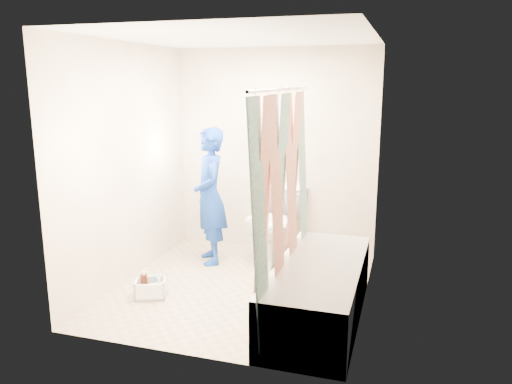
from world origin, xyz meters
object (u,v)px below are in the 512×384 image
(toilet, at_px, (275,224))
(plumber, at_px, (210,196))
(bathtub, at_px, (319,290))
(cleaning_caddy, at_px, (152,289))

(toilet, distance_m, plumber, 0.82)
(bathtub, xyz_separation_m, toilet, (-0.75, 1.35, 0.15))
(bathtub, height_order, plumber, plumber)
(toilet, relative_size, cleaning_caddy, 2.40)
(toilet, bearing_deg, bathtub, -48.91)
(bathtub, bearing_deg, toilet, 118.90)
(bathtub, xyz_separation_m, cleaning_caddy, (-1.59, -0.02, -0.19))
(toilet, height_order, plumber, plumber)
(bathtub, height_order, toilet, toilet)
(bathtub, relative_size, toilet, 2.10)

